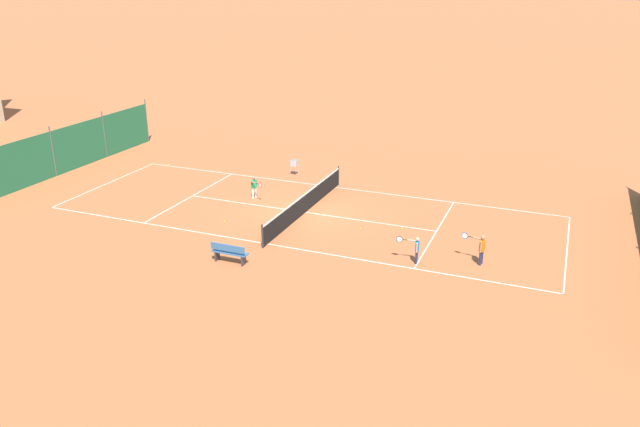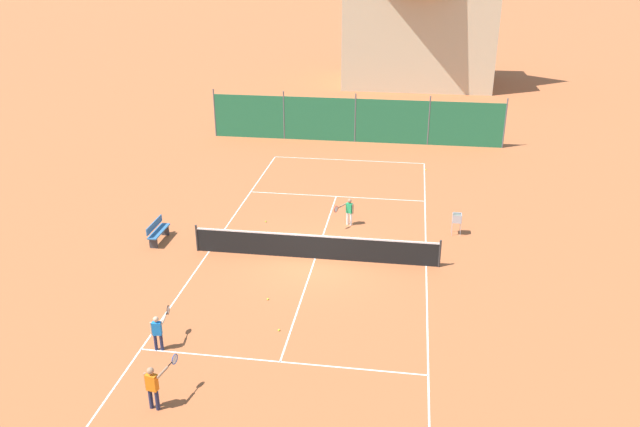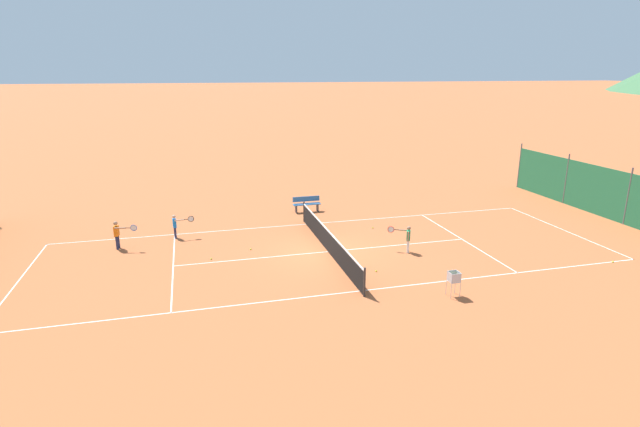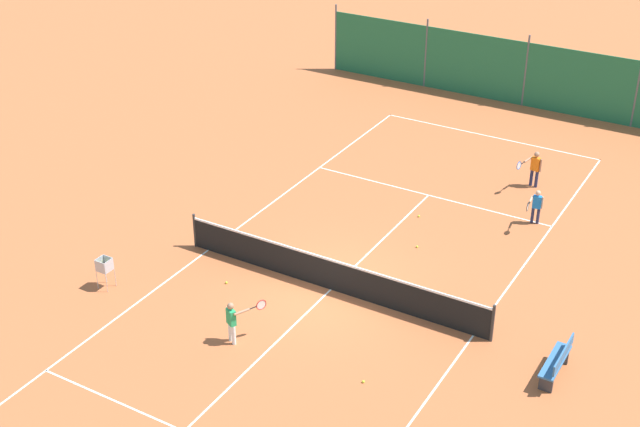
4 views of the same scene
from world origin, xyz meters
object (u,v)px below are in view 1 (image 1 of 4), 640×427
at_px(tennis_ball_far_corner, 361,229).
at_px(tennis_ball_alley_left, 304,192).
at_px(tennis_net, 305,203).
at_px(tennis_ball_alley_right, 168,165).
at_px(ball_hopper, 294,164).
at_px(player_far_baseline, 481,247).
at_px(tennis_ball_near_corner, 402,229).
at_px(player_near_service, 254,186).
at_px(courtside_bench, 229,253).
at_px(tennis_ball_mid_court, 224,221).
at_px(player_far_service, 416,248).

bearing_deg(tennis_ball_far_corner, tennis_ball_alley_left, 49.88).
xyz_separation_m(tennis_ball_alley_left, tennis_ball_far_corner, (-3.69, -4.37, 0.00)).
distance_m(tennis_net, tennis_ball_alley_left, 2.90).
bearing_deg(tennis_ball_alley_left, tennis_ball_alley_right, 80.79).
bearing_deg(ball_hopper, tennis_ball_alley_right, 98.24).
distance_m(tennis_ball_alley_left, tennis_ball_alley_right, 9.74).
bearing_deg(ball_hopper, player_far_baseline, -124.44).
distance_m(tennis_net, tennis_ball_near_corner, 4.94).
relative_size(player_near_service, courtside_bench, 0.77).
distance_m(tennis_ball_alley_right, ball_hopper, 7.95).
bearing_deg(player_far_baseline, tennis_ball_near_corner, 58.23).
bearing_deg(tennis_ball_near_corner, courtside_bench, 137.68).
xyz_separation_m(tennis_ball_mid_court, tennis_ball_alley_right, (6.74, 7.79, 0.00)).
bearing_deg(tennis_ball_alley_right, tennis_net, -111.09).
height_order(player_far_service, courtside_bench, player_far_service).
xyz_separation_m(tennis_ball_alley_left, tennis_ball_alley_right, (1.56, 9.61, 0.00)).
height_order(tennis_ball_alley_left, ball_hopper, ball_hopper).
relative_size(tennis_ball_near_corner, ball_hopper, 0.07).
height_order(tennis_ball_mid_court, ball_hopper, ball_hopper).
relative_size(player_far_service, ball_hopper, 1.25).
bearing_deg(player_far_baseline, tennis_ball_alley_right, 70.61).
bearing_deg(player_near_service, tennis_ball_far_corner, -107.20).
relative_size(tennis_ball_alley_left, tennis_ball_far_corner, 1.00).
bearing_deg(tennis_ball_mid_court, tennis_ball_alley_right, 49.13).
bearing_deg(tennis_ball_alley_right, player_far_baseline, -109.39).
bearing_deg(tennis_ball_mid_court, player_far_baseline, -90.58).
height_order(tennis_net, tennis_ball_near_corner, tennis_net).
bearing_deg(courtside_bench, tennis_ball_alley_left, 4.03).
height_order(tennis_ball_near_corner, ball_hopper, ball_hopper).
bearing_deg(player_far_service, tennis_ball_mid_court, 84.00).
distance_m(player_far_service, tennis_ball_far_corner, 4.02).
height_order(player_far_service, ball_hopper, player_far_service).
xyz_separation_m(tennis_net, tennis_ball_alley_left, (2.61, 1.19, -0.47)).
distance_m(tennis_ball_far_corner, courtside_bench, 6.47).
relative_size(player_far_service, tennis_ball_far_corner, 16.87).
relative_size(tennis_ball_mid_court, tennis_ball_near_corner, 1.00).
xyz_separation_m(player_near_service, tennis_ball_near_corner, (-1.25, -8.13, -0.65)).
bearing_deg(tennis_ball_alley_right, tennis_ball_mid_court, -130.87).
bearing_deg(courtside_bench, tennis_ball_alley_right, 44.26).
xyz_separation_m(player_far_baseline, ball_hopper, (8.00, 11.66, -0.07)).
bearing_deg(player_far_service, tennis_ball_alley_left, 50.53).
relative_size(player_near_service, tennis_ball_far_corner, 17.59).
bearing_deg(courtside_bench, tennis_net, -5.04).
relative_size(player_far_baseline, tennis_ball_mid_court, 18.85).
height_order(tennis_ball_mid_court, courtside_bench, courtside_bench).
height_order(tennis_net, player_far_service, player_far_service).
bearing_deg(player_near_service, tennis_ball_alley_left, -50.08).
height_order(tennis_ball_near_corner, tennis_ball_alley_left, same).
relative_size(tennis_net, ball_hopper, 10.31).
bearing_deg(player_far_service, tennis_ball_alley_right, 65.69).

